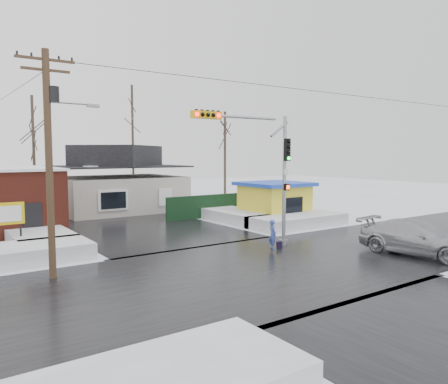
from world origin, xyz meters
TOP-DOWN VIEW (x-y plane):
  - ground at (0.00, 0.00)m, footprint 120.00×120.00m
  - road_ns at (0.00, 0.00)m, footprint 10.00×120.00m
  - road_ew at (0.00, 0.00)m, footprint 120.00×10.00m
  - snowbank_nw at (-9.00, 7.00)m, footprint 7.00×3.00m
  - snowbank_ne at (9.00, 7.00)m, footprint 7.00×3.00m
  - snowbank_nside_w at (-7.00, 12.00)m, footprint 3.00×8.00m
  - snowbank_nside_e at (7.00, 12.00)m, footprint 3.00×8.00m
  - traffic_signal at (2.43, 2.97)m, footprint 6.05×0.68m
  - utility_pole at (-7.93, 3.50)m, footprint 3.15×0.44m
  - marquee_sign at (-9.00, 9.49)m, footprint 2.20×0.21m
  - house at (2.00, 22.00)m, footprint 10.40×8.40m
  - kiosk at (9.50, 9.99)m, footprint 4.60×4.60m
  - fence at (6.50, 14.00)m, footprint 8.00×0.12m
  - tree_far_left at (-4.00, 26.00)m, footprint 3.00×3.00m
  - tree_far_mid at (6.00, 28.00)m, footprint 3.00×3.00m
  - tree_far_right at (12.00, 20.00)m, footprint 3.00×3.00m
  - pedestrian at (2.79, 2.53)m, footprint 0.52×0.65m
  - car at (7.74, -2.61)m, footprint 3.01×6.02m
  - shopping_bag at (3.20, 2.47)m, footprint 0.30×0.22m

SIDE VIEW (x-z plane):
  - ground at x=0.00m, z-range 0.00..0.00m
  - road_ns at x=0.00m, z-range 0.00..0.02m
  - road_ew at x=0.00m, z-range 0.00..0.02m
  - shopping_bag at x=3.20m, z-range 0.00..0.35m
  - snowbank_nw at x=-9.00m, z-range 0.00..0.80m
  - snowbank_ne at x=9.00m, z-range 0.00..0.80m
  - snowbank_nside_w at x=-7.00m, z-range 0.00..0.80m
  - snowbank_nside_e at x=7.00m, z-range 0.00..0.80m
  - pedestrian at x=2.79m, z-range 0.00..1.55m
  - car at x=7.74m, z-range 0.00..1.68m
  - fence at x=6.50m, z-range 0.00..1.80m
  - kiosk at x=9.50m, z-range 0.03..2.90m
  - marquee_sign at x=-9.00m, z-range 0.65..3.20m
  - house at x=2.00m, z-range -0.26..5.50m
  - traffic_signal at x=2.43m, z-range 1.04..8.04m
  - utility_pole at x=-7.93m, z-range 0.61..9.61m
  - tree_far_right at x=12.00m, z-range 2.66..11.66m
  - tree_far_left at x=-4.00m, z-range 2.95..12.95m
  - tree_far_mid at x=6.00m, z-range 3.54..15.54m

